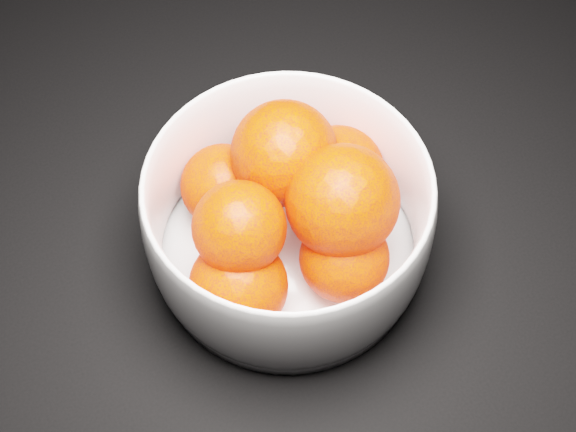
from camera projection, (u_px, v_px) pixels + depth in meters
name	position (u px, v px, depth m)	size (l,w,h in m)	color
bowl	(288.00, 220.00, 0.56)	(0.20, 0.20, 0.10)	silver
orange_pile	(293.00, 206.00, 0.55)	(0.17, 0.15, 0.11)	#FF2602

